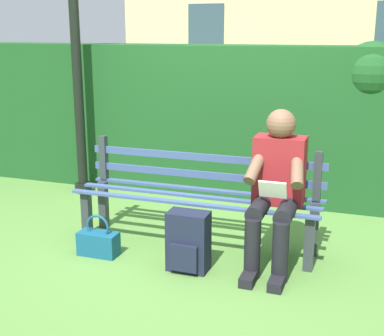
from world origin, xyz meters
name	(u,v)px	position (x,y,z in m)	size (l,w,h in m)	color
ground	(196,246)	(0.00, 0.00, 0.00)	(60.00, 60.00, 0.00)	#517F38
park_bench	(198,195)	(0.00, -0.06, 0.42)	(2.02, 0.45, 0.84)	#2D3338
person_seated	(276,185)	(-0.66, 0.10, 0.62)	(0.44, 0.73, 1.18)	maroon
hedge_backdrop	(205,117)	(0.43, -1.56, 0.82)	(5.69, 0.71, 1.64)	#19471E
backpack	(188,242)	(-0.09, 0.43, 0.22)	(0.30, 0.25, 0.45)	#191E33
handbag	(98,242)	(0.68, 0.42, 0.11)	(0.32, 0.15, 0.34)	navy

